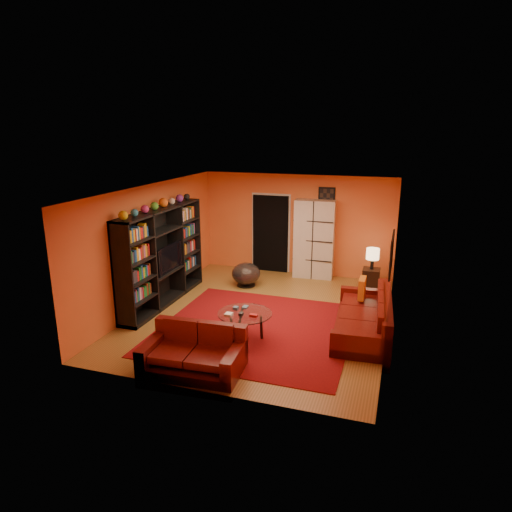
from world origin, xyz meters
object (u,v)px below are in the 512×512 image
(tv, at_px, (165,258))
(coffee_table, at_px, (245,316))
(sofa, at_px, (368,318))
(side_table, at_px, (371,279))
(entertainment_unit, at_px, (162,257))
(table_lamp, at_px, (373,254))
(bowl_chair, at_px, (246,274))
(loveseat, at_px, (195,352))
(storage_cabinet, at_px, (314,239))

(tv, distance_m, coffee_table, 2.62)
(sofa, height_order, side_table, sofa)
(entertainment_unit, relative_size, side_table, 6.00)
(tv, relative_size, side_table, 2.03)
(coffee_table, bearing_deg, table_lamp, 60.35)
(tv, relative_size, bowl_chair, 1.45)
(sofa, distance_m, table_lamp, 2.53)
(side_table, bearing_deg, loveseat, -116.70)
(tv, xyz_separation_m, storage_cabinet, (2.73, 2.75, -0.01))
(sofa, bearing_deg, table_lamp, 89.54)
(side_table, bearing_deg, sofa, -86.82)
(entertainment_unit, height_order, bowl_chair, entertainment_unit)
(entertainment_unit, distance_m, coffee_table, 2.65)
(loveseat, bearing_deg, tv, 33.33)
(entertainment_unit, xyz_separation_m, bowl_chair, (1.37, 1.58, -0.74))
(storage_cabinet, distance_m, table_lamp, 1.59)
(side_table, bearing_deg, tv, -151.97)
(sofa, relative_size, coffee_table, 2.52)
(entertainment_unit, relative_size, sofa, 1.20)
(tv, xyz_separation_m, bowl_chair, (1.32, 1.53, -0.71))
(sofa, distance_m, loveseat, 3.38)
(side_table, distance_m, table_lamp, 0.61)
(sofa, xyz_separation_m, table_lamp, (-0.14, 2.46, 0.58))
(tv, height_order, storage_cabinet, storage_cabinet)
(storage_cabinet, relative_size, side_table, 4.01)
(tv, height_order, sofa, tv)
(storage_cabinet, distance_m, bowl_chair, 1.99)
(coffee_table, height_order, table_lamp, table_lamp)
(tv, bearing_deg, table_lamp, -61.97)
(entertainment_unit, xyz_separation_m, tv, (0.05, 0.05, -0.04))
(side_table, bearing_deg, bowl_chair, -166.12)
(coffee_table, distance_m, side_table, 3.99)
(entertainment_unit, relative_size, loveseat, 1.85)
(coffee_table, xyz_separation_m, side_table, (1.97, 3.46, -0.21))
(sofa, bearing_deg, bowl_chair, 146.69)
(tv, distance_m, sofa, 4.43)
(loveseat, bearing_deg, bowl_chair, 4.07)
(tv, bearing_deg, side_table, -61.97)
(table_lamp, bearing_deg, storage_cabinet, 161.74)
(entertainment_unit, xyz_separation_m, table_lamp, (4.28, 2.30, -0.19))
(entertainment_unit, bearing_deg, sofa, -2.00)
(loveseat, bearing_deg, entertainment_unit, 34.66)
(tv, xyz_separation_m, table_lamp, (4.23, 2.25, -0.15))
(entertainment_unit, bearing_deg, coffee_table, -26.62)
(tv, xyz_separation_m, side_table, (4.23, 2.25, -0.76))
(tv, bearing_deg, bowl_chair, -40.65)
(tv, height_order, table_lamp, tv)
(tv, xyz_separation_m, coffee_table, (2.26, -1.21, -0.56))
(table_lamp, bearing_deg, loveseat, -116.70)
(bowl_chair, bearing_deg, storage_cabinet, 40.68)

